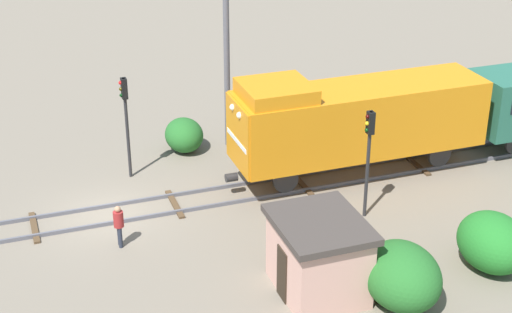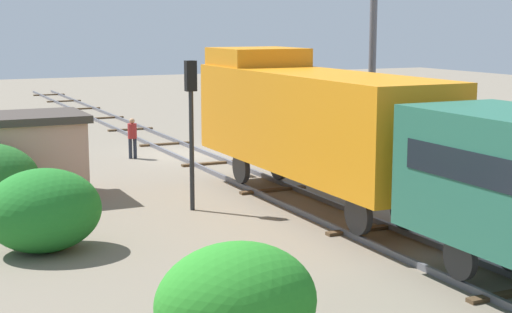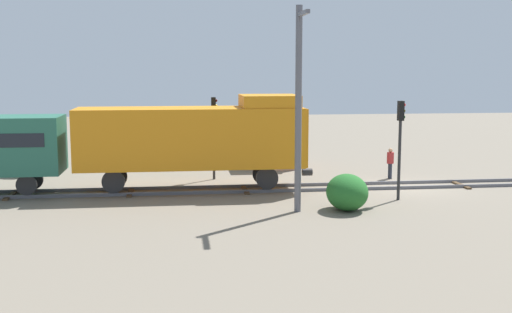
{
  "view_description": "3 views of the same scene",
  "coord_description": "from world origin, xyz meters",
  "px_view_note": "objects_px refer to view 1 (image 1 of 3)",
  "views": [
    {
      "loc": [
        27.8,
        -3.5,
        15.69
      ],
      "look_at": [
        1.1,
        5.99,
        2.21
      ],
      "focal_mm": 55.0,
      "sensor_mm": 36.0,
      "label": 1
    },
    {
      "loc": [
        11.54,
        31.54,
        5.58
      ],
      "look_at": [
        1.18,
        9.6,
        1.45
      ],
      "focal_mm": 55.0,
      "sensor_mm": 36.0,
      "label": 2
    },
    {
      "loc": [
        -31.39,
        11.82,
        6.1
      ],
      "look_at": [
        -1.35,
        8.06,
        1.89
      ],
      "focal_mm": 45.0,
      "sensor_mm": 36.0,
      "label": 3
    }
  ],
  "objects_px": {
    "traffic_signal_mid": "(369,145)",
    "traffic_signal_near": "(126,110)",
    "relay_hut": "(319,256)",
    "catenary_mast": "(226,53)",
    "worker_near_track": "(119,223)",
    "locomotive": "(355,118)"
  },
  "relations": [
    {
      "from": "relay_hut",
      "to": "catenary_mast",
      "type": "bearing_deg",
      "value": 176.41
    },
    {
      "from": "worker_near_track",
      "to": "catenary_mast",
      "type": "bearing_deg",
      "value": 82.86
    },
    {
      "from": "locomotive",
      "to": "relay_hut",
      "type": "distance_m",
      "value": 9.1
    },
    {
      "from": "locomotive",
      "to": "catenary_mast",
      "type": "height_order",
      "value": "catenary_mast"
    },
    {
      "from": "locomotive",
      "to": "relay_hut",
      "type": "bearing_deg",
      "value": -33.47
    },
    {
      "from": "catenary_mast",
      "to": "relay_hut",
      "type": "height_order",
      "value": "catenary_mast"
    },
    {
      "from": "relay_hut",
      "to": "worker_near_track",
      "type": "bearing_deg",
      "value": -131.21
    },
    {
      "from": "locomotive",
      "to": "relay_hut",
      "type": "relative_size",
      "value": 3.31
    },
    {
      "from": "traffic_signal_near",
      "to": "catenary_mast",
      "type": "relative_size",
      "value": 0.53
    },
    {
      "from": "traffic_signal_near",
      "to": "catenary_mast",
      "type": "bearing_deg",
      "value": 109.98
    },
    {
      "from": "traffic_signal_mid",
      "to": "catenary_mast",
      "type": "xyz_separation_m",
      "value": [
        -8.46,
        -3.05,
        1.45
      ]
    },
    {
      "from": "traffic_signal_mid",
      "to": "worker_near_track",
      "type": "height_order",
      "value": "traffic_signal_mid"
    },
    {
      "from": "relay_hut",
      "to": "traffic_signal_near",
      "type": "bearing_deg",
      "value": -158.01
    },
    {
      "from": "worker_near_track",
      "to": "catenary_mast",
      "type": "height_order",
      "value": "catenary_mast"
    },
    {
      "from": "worker_near_track",
      "to": "traffic_signal_mid",
      "type": "bearing_deg",
      "value": 28.51
    },
    {
      "from": "worker_near_track",
      "to": "relay_hut",
      "type": "height_order",
      "value": "relay_hut"
    },
    {
      "from": "traffic_signal_mid",
      "to": "catenary_mast",
      "type": "bearing_deg",
      "value": -160.14
    },
    {
      "from": "traffic_signal_mid",
      "to": "traffic_signal_near",
      "type": "bearing_deg",
      "value": -128.95
    },
    {
      "from": "locomotive",
      "to": "worker_near_track",
      "type": "height_order",
      "value": "locomotive"
    },
    {
      "from": "traffic_signal_mid",
      "to": "worker_near_track",
      "type": "relative_size",
      "value": 2.65
    },
    {
      "from": "traffic_signal_mid",
      "to": "relay_hut",
      "type": "bearing_deg",
      "value": -43.15
    },
    {
      "from": "traffic_signal_near",
      "to": "traffic_signal_mid",
      "type": "bearing_deg",
      "value": 51.05
    }
  ]
}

